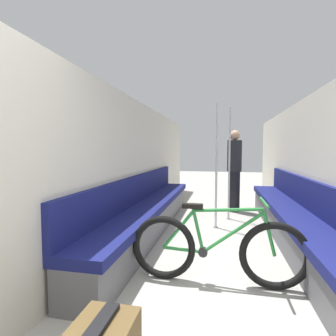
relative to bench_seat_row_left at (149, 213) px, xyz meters
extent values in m
cube|color=beige|center=(-0.27, -0.14, 0.74)|extent=(0.10, 9.16, 2.10)
cube|color=beige|center=(2.39, -0.14, 0.74)|extent=(0.10, 9.16, 2.10)
cube|color=#5B5B60|center=(0.03, 0.00, -0.11)|extent=(0.42, 4.47, 0.39)
cube|color=navy|center=(0.03, 0.00, 0.13)|extent=(0.50, 4.47, 0.10)
cube|color=navy|center=(-0.19, 0.00, 0.39)|extent=(0.07, 4.47, 0.41)
cube|color=#5B5B60|center=(2.09, 0.00, -0.11)|extent=(0.42, 4.47, 0.39)
cube|color=navy|center=(2.09, 0.00, 0.13)|extent=(0.50, 4.47, 0.10)
cube|color=navy|center=(2.30, 0.00, 0.39)|extent=(0.07, 4.47, 0.41)
torus|color=black|center=(0.56, -1.44, 0.02)|extent=(0.65, 0.07, 0.65)
torus|color=black|center=(1.61, -1.44, 0.02)|extent=(0.65, 0.07, 0.65)
cylinder|color=#237533|center=(0.75, -1.44, 0.01)|extent=(0.40, 0.03, 0.05)
cylinder|color=#237533|center=(0.70, -1.44, 0.21)|extent=(0.32, 0.03, 0.39)
cylinder|color=#237533|center=(0.90, -1.44, 0.23)|extent=(0.14, 0.03, 0.46)
cylinder|color=#237533|center=(1.23, -1.44, 0.21)|extent=(0.58, 0.03, 0.44)
cylinder|color=#237533|center=(1.18, -1.44, 0.43)|extent=(0.66, 0.03, 0.08)
cylinder|color=#237533|center=(1.56, -1.44, 0.23)|extent=(0.14, 0.03, 0.43)
cylinder|color=black|center=(0.95, -1.44, 0.00)|extent=(0.09, 0.06, 0.09)
cube|color=black|center=(0.85, -1.44, 0.46)|extent=(0.20, 0.07, 0.04)
cylinder|color=#237533|center=(1.51, -1.44, 0.52)|extent=(0.02, 0.46, 0.02)
cylinder|color=gray|center=(1.03, 0.44, -0.30)|extent=(0.08, 0.08, 0.01)
cylinder|color=silver|center=(1.03, 0.44, 0.73)|extent=(0.04, 0.04, 2.08)
cylinder|color=gray|center=(1.26, 1.04, -0.30)|extent=(0.08, 0.08, 0.01)
cylinder|color=silver|center=(1.26, 1.04, 0.73)|extent=(0.04, 0.04, 2.08)
cylinder|color=black|center=(1.38, 1.72, 0.12)|extent=(0.25, 0.25, 0.85)
cylinder|color=#232328|center=(1.38, 1.72, 0.88)|extent=(0.30, 0.30, 0.65)
sphere|color=tan|center=(1.38, 1.72, 1.31)|extent=(0.21, 0.21, 0.21)
cube|color=black|center=(0.47, -2.72, 0.04)|extent=(0.09, 0.46, 0.03)
camera|label=1|loc=(1.12, -3.96, 1.00)|focal=28.00mm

